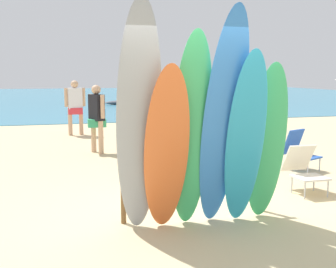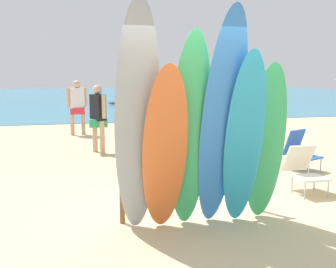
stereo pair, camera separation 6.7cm
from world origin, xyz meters
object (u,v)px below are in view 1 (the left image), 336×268
(surfboard_teal_4, at_px, (245,140))
(surfboard_green_5, at_px, (267,143))
(surfboard_rack, at_px, (196,177))
(distant_boat, at_px, (135,102))
(beach_chair_red, at_px, (304,167))
(beachgoer_strolling, at_px, (154,106))
(surfboard_green_2, at_px, (191,133))
(surfboard_orange_1, at_px, (167,150))
(beachgoer_by_water, at_px, (200,119))
(beachgoer_photographing, at_px, (139,132))
(surfboard_grey_0, at_px, (139,121))
(beach_chair_blue, at_px, (299,149))
(beachgoer_near_rack, at_px, (97,114))
(beachgoer_midbeach, at_px, (75,104))
(surfboard_blue_3, at_px, (223,121))

(surfboard_teal_4, distance_m, surfboard_green_5, 0.42)
(surfboard_rack, relative_size, distant_boat, 0.53)
(beach_chair_red, bearing_deg, beachgoer_strolling, 99.35)
(surfboard_green_2, bearing_deg, surfboard_orange_1, -167.96)
(beachgoer_by_water, xyz_separation_m, distant_boat, (1.52, 17.55, -0.80))
(beachgoer_by_water, xyz_separation_m, beachgoer_photographing, (-1.63, -1.16, -0.09))
(surfboard_grey_0, distance_m, surfboard_green_2, 0.68)
(surfboard_green_5, bearing_deg, beachgoer_strolling, 91.91)
(beach_chair_red, bearing_deg, surfboard_green_2, -154.75)
(beach_chair_blue, xyz_separation_m, distant_boat, (-0.12, 19.01, -0.29))
(surfboard_rack, height_order, surfboard_grey_0, surfboard_grey_0)
(beachgoer_photographing, relative_size, beach_chair_red, 1.87)
(beach_chair_blue, bearing_deg, beachgoer_near_rack, 119.21)
(beach_chair_blue, bearing_deg, beachgoer_by_water, 114.20)
(surfboard_green_5, height_order, beachgoer_by_water, surfboard_green_5)
(beachgoer_by_water, bearing_deg, beachgoer_midbeach, 3.59)
(beachgoer_by_water, relative_size, beachgoer_strolling, 0.97)
(surfboard_grey_0, bearing_deg, beachgoer_midbeach, 94.18)
(surfboard_grey_0, height_order, beachgoer_midbeach, surfboard_grey_0)
(surfboard_green_2, bearing_deg, beachgoer_strolling, 82.67)
(surfboard_rack, xyz_separation_m, surfboard_teal_4, (0.48, -0.51, 0.57))
(surfboard_green_2, relative_size, beachgoer_by_water, 1.54)
(beachgoer_by_water, height_order, beach_chair_red, beachgoer_by_water)
(surfboard_green_2, relative_size, beach_chair_blue, 3.03)
(surfboard_blue_3, relative_size, beachgoer_by_water, 1.73)
(surfboard_orange_1, xyz_separation_m, beach_chair_blue, (3.47, 2.64, -0.62))
(beachgoer_by_water, bearing_deg, beachgoer_strolling, -20.85)
(surfboard_teal_4, bearing_deg, surfboard_green_5, 26.89)
(beachgoer_midbeach, distance_m, distant_boat, 13.55)
(surfboard_green_5, bearing_deg, surfboard_rack, 160.36)
(surfboard_grey_0, bearing_deg, beachgoer_photographing, 80.70)
(surfboard_grey_0, relative_size, surfboard_blue_3, 1.01)
(surfboard_orange_1, height_order, surfboard_teal_4, surfboard_teal_4)
(surfboard_rack, xyz_separation_m, beachgoer_by_water, (1.30, 3.63, 0.38))
(beach_chair_blue, distance_m, distant_boat, 19.01)
(surfboard_rack, bearing_deg, beachgoer_by_water, 70.33)
(surfboard_rack, bearing_deg, surfboard_green_2, -116.48)
(surfboard_rack, distance_m, beachgoer_strolling, 7.28)
(surfboard_blue_3, bearing_deg, beachgoer_photographing, 94.17)
(surfboard_rack, xyz_separation_m, distant_boat, (2.82, 21.18, -0.43))
(surfboard_green_2, bearing_deg, surfboard_rack, 65.09)
(beachgoer_midbeach, bearing_deg, surfboard_orange_1, -93.55)
(surfboard_blue_3, relative_size, beachgoer_strolling, 1.67)
(beachgoer_by_water, relative_size, beach_chair_red, 2.07)
(beachgoer_strolling, bearing_deg, surfboard_green_2, 136.75)
(surfboard_orange_1, xyz_separation_m, beachgoer_by_water, (1.83, 4.10, -0.10))
(surfboard_grey_0, height_order, distant_boat, surfboard_grey_0)
(surfboard_blue_3, xyz_separation_m, beach_chair_blue, (2.75, 2.65, -0.95))
(beach_chair_red, distance_m, distant_boat, 20.47)
(surfboard_green_2, relative_size, beachgoer_midbeach, 1.44)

